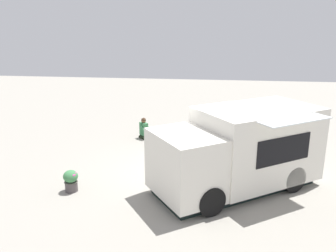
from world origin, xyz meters
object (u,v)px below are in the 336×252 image
object	(u,v)px
food_truck	(240,151)
planter_flowering_near	(195,134)
person_customer	(144,130)
planter_flowering_far	(71,180)

from	to	relation	value
food_truck	planter_flowering_near	world-z (taller)	food_truck
person_customer	planter_flowering_far	bearing A→B (deg)	167.15
person_customer	planter_flowering_near	world-z (taller)	person_customer
person_customer	planter_flowering_near	xyz separation A→B (m)	(-0.44, -2.21, 0.06)
planter_flowering_near	food_truck	bearing A→B (deg)	-158.51
person_customer	planter_flowering_far	xyz separation A→B (m)	(-5.25, 1.20, 0.00)
food_truck	planter_flowering_far	bearing A→B (deg)	100.23
food_truck	person_customer	size ratio (longest dim) A/B	5.89
planter_flowering_far	person_customer	bearing A→B (deg)	-12.85
planter_flowering_near	planter_flowering_far	size ratio (longest dim) A/B	1.19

